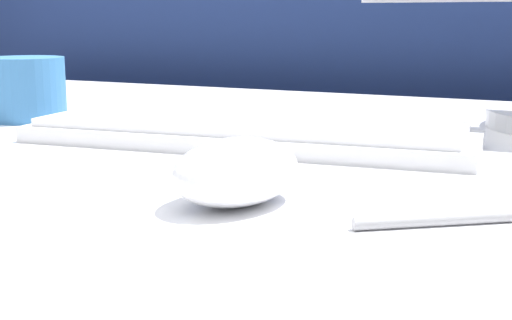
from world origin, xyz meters
TOP-DOWN VIEW (x-y plane):
  - partition_panel at (0.00, 0.60)m, footprint 5.00×0.03m
  - computer_mouse_near at (0.08, -0.25)m, footprint 0.09×0.11m
  - keyboard at (-0.02, -0.04)m, footprint 0.46×0.18m
  - mug at (-0.34, 0.00)m, footprint 0.09×0.09m
  - pen at (0.22, -0.23)m, footprint 0.11×0.09m

SIDE VIEW (x-z plane):
  - partition_panel at x=0.00m, z-range 0.00..1.12m
  - pen at x=0.22m, z-range 0.78..0.78m
  - keyboard at x=-0.02m, z-range 0.78..0.80m
  - computer_mouse_near at x=0.08m, z-range 0.78..0.82m
  - mug at x=-0.34m, z-range 0.78..0.85m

